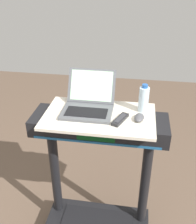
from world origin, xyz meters
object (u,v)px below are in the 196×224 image
tv_remote (120,119)px  laptop (88,103)px  computer_mouse (139,118)px  water_bottle (144,99)px

tv_remote → laptop: bearing=152.3°
computer_mouse → tv_remote: size_ratio=0.60×
laptop → computer_mouse: 0.35m
laptop → tv_remote: (0.22, -0.12, -0.04)m
laptop → tv_remote: laptop is taller
water_bottle → tv_remote: (-0.14, -0.15, -0.08)m
laptop → tv_remote: 0.25m
computer_mouse → water_bottle: size_ratio=0.52×
computer_mouse → tv_remote: (-0.12, -0.03, -0.01)m
laptop → water_bottle: size_ratio=1.85×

